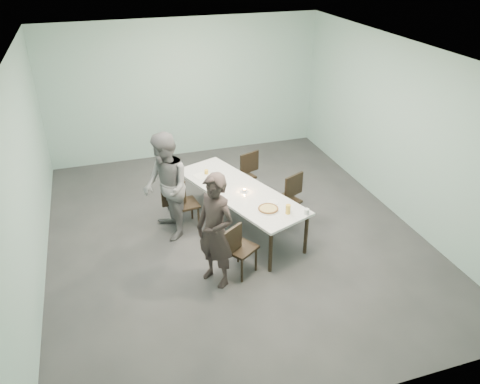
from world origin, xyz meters
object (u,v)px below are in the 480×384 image
object	(u,v)px
chair_near_right	(289,196)
water_tumbler	(307,212)
chair_near_left	(237,247)
pizza	(268,209)
tealight	(244,191)
table	(239,193)
diner_near	(215,231)
diner_far	(166,187)
side_plate	(273,202)
amber_tumbler	(206,172)
beer_glass	(288,209)
chair_far_left	(180,201)
chair_far_right	(245,172)

from	to	relation	value
chair_near_right	water_tumbler	xyz separation A→B (m)	(-0.15, -1.00, 0.29)
chair_near_left	pizza	size ratio (longest dim) A/B	2.56
tealight	chair_near_right	bearing A→B (deg)	3.26
table	water_tumbler	size ratio (longest dim) A/B	30.56
chair_near_right	tealight	world-z (taller)	chair_near_right
chair_near_left	diner_near	world-z (taller)	diner_near
diner_far	tealight	size ratio (longest dim) A/B	32.26
diner_near	tealight	xyz separation A→B (m)	(0.80, 1.15, -0.09)
side_plate	amber_tumbler	bearing A→B (deg)	120.55
pizza	beer_glass	size ratio (longest dim) A/B	2.27
table	chair_near_left	bearing A→B (deg)	-109.35
chair_near_right	beer_glass	xyz separation A→B (m)	(-0.41, -0.90, 0.32)
amber_tumbler	chair_far_left	bearing A→B (deg)	-145.35
diner_far	chair_near_left	bearing A→B (deg)	22.44
chair_near_left	tealight	bearing A→B (deg)	32.70
chair_far_right	pizza	bearing A→B (deg)	63.26
chair_far_right	diner_near	bearing A→B (deg)	42.97
chair_far_left	chair_near_right	distance (m)	1.86
chair_far_left	diner_near	xyz separation A→B (m)	(0.20, -1.58, 0.36)
chair_near_right	diner_near	world-z (taller)	diner_near
water_tumbler	tealight	bearing A→B (deg)	125.29
chair_near_right	chair_far_right	xyz separation A→B (m)	(-0.44, 1.12, 0.00)
table	chair_far_right	bearing A→B (deg)	67.03
diner_near	water_tumbler	world-z (taller)	diner_near
chair_far_left	chair_far_right	world-z (taller)	same
chair_near_left	beer_glass	size ratio (longest dim) A/B	5.80
chair_near_left	diner_near	xyz separation A→B (m)	(-0.32, -0.05, 0.36)
chair_near_left	amber_tumbler	xyz separation A→B (m)	(0.04, 1.92, 0.29)
chair_far_left	beer_glass	size ratio (longest dim) A/B	5.80
chair_near_right	pizza	distance (m)	1.00
chair_far_left	pizza	bearing A→B (deg)	-50.59
chair_far_right	diner_near	size ratio (longest dim) A/B	0.50
chair_far_right	amber_tumbler	bearing A→B (deg)	2.82
chair_far_right	diner_near	distance (m)	2.63
chair_far_right	tealight	bearing A→B (deg)	51.51
tealight	chair_far_right	bearing A→B (deg)	71.25
table	diner_far	world-z (taller)	diner_far
chair_far_left	side_plate	size ratio (longest dim) A/B	4.83
chair_far_right	diner_far	distance (m)	1.91
side_plate	tealight	world-z (taller)	tealight
pizza	beer_glass	bearing A→B (deg)	-38.02
chair_far_left	tealight	xyz separation A→B (m)	(0.99, -0.43, 0.27)
side_plate	tealight	distance (m)	0.57
table	chair_far_right	xyz separation A→B (m)	(0.45, 1.07, -0.19)
water_tumbler	pizza	bearing A→B (deg)	149.70
chair_near_right	side_plate	distance (m)	0.77
table	beer_glass	xyz separation A→B (m)	(0.48, -0.94, 0.13)
water_tumbler	tealight	size ratio (longest dim) A/B	1.61
diner_near	table	bearing A→B (deg)	116.53
diner_near	beer_glass	bearing A→B (deg)	71.08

